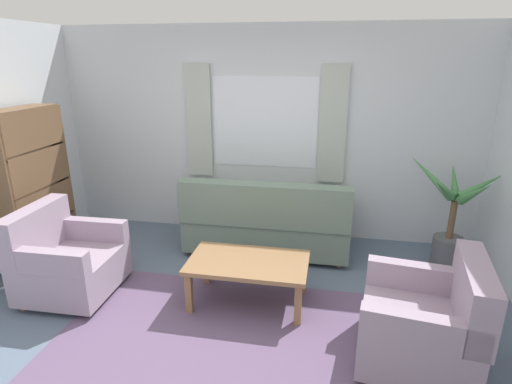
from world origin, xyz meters
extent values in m
plane|color=slate|center=(0.00, 0.00, 0.00)|extent=(6.24, 6.24, 0.00)
cube|color=silver|center=(0.00, 2.26, 1.30)|extent=(5.32, 0.12, 2.60)
cube|color=white|center=(0.00, 2.20, 1.45)|extent=(1.30, 0.01, 1.10)
cube|color=#B2BCB2|center=(-0.83, 2.17, 1.45)|extent=(0.32, 0.06, 1.40)
cube|color=#B2BCB2|center=(0.83, 2.17, 1.45)|extent=(0.32, 0.06, 1.40)
cube|color=#604C6B|center=(0.00, 0.00, 0.01)|extent=(2.68, 1.69, 0.01)
cube|color=slate|center=(0.13, 1.68, 0.25)|extent=(1.90, 0.80, 0.38)
cube|color=slate|center=(0.13, 1.36, 0.68)|extent=(1.90, 0.20, 0.48)
cube|color=slate|center=(1.00, 1.68, 0.56)|extent=(0.16, 0.80, 0.24)
cube|color=slate|center=(-0.74, 1.68, 0.56)|extent=(0.16, 0.80, 0.24)
cylinder|color=olive|center=(0.98, 1.98, 0.03)|extent=(0.06, 0.06, 0.06)
cylinder|color=olive|center=(-0.72, 1.98, 0.03)|extent=(0.06, 0.06, 0.06)
cylinder|color=olive|center=(0.98, 1.38, 0.03)|extent=(0.06, 0.06, 0.06)
cylinder|color=olive|center=(-0.72, 1.38, 0.03)|extent=(0.06, 0.06, 0.06)
cube|color=#998499|center=(-1.57, 0.36, 0.24)|extent=(0.82, 0.86, 0.36)
cube|color=#998499|center=(-1.90, 0.35, 0.65)|extent=(0.20, 0.84, 0.46)
cube|color=#998499|center=(-1.56, 0.00, 0.53)|extent=(0.80, 0.14, 0.22)
cube|color=#998499|center=(-1.58, 0.72, 0.53)|extent=(0.80, 0.14, 0.22)
cylinder|color=olive|center=(-1.24, 0.02, 0.03)|extent=(0.05, 0.05, 0.06)
cylinder|color=olive|center=(-1.26, 0.70, 0.03)|extent=(0.05, 0.05, 0.06)
cylinder|color=olive|center=(-1.88, 0.01, 0.03)|extent=(0.05, 0.05, 0.06)
cylinder|color=olive|center=(-1.90, 0.69, 0.03)|extent=(0.05, 0.05, 0.06)
cube|color=#998499|center=(1.53, -0.03, 0.24)|extent=(0.91, 0.94, 0.36)
cube|color=#998499|center=(1.86, -0.07, 0.65)|extent=(0.30, 0.86, 0.46)
cube|color=#998499|center=(1.58, 0.33, 0.53)|extent=(0.81, 0.23, 0.22)
cube|color=#998499|center=(1.48, -0.38, 0.53)|extent=(0.81, 0.23, 0.22)
cylinder|color=olive|center=(1.26, 0.35, 0.03)|extent=(0.05, 0.05, 0.06)
cylinder|color=olive|center=(1.17, -0.32, 0.03)|extent=(0.05, 0.05, 0.06)
cylinder|color=olive|center=(1.89, 0.26, 0.03)|extent=(0.05, 0.05, 0.06)
cube|color=olive|center=(0.13, 0.51, 0.42)|extent=(1.10, 0.64, 0.04)
cube|color=olive|center=(-0.36, 0.25, 0.20)|extent=(0.06, 0.06, 0.40)
cube|color=olive|center=(0.62, 0.25, 0.20)|extent=(0.06, 0.06, 0.40)
cube|color=olive|center=(-0.36, 0.77, 0.20)|extent=(0.06, 0.06, 0.40)
cube|color=olive|center=(0.62, 0.77, 0.20)|extent=(0.06, 0.06, 0.40)
cylinder|color=#56565B|center=(2.17, 1.68, 0.16)|extent=(0.33, 0.33, 0.32)
cylinder|color=brown|center=(2.17, 1.68, 0.53)|extent=(0.07, 0.07, 0.42)
cone|color=#47894C|center=(2.42, 1.72, 0.93)|extent=(0.51, 0.20, 0.35)
cone|color=#47894C|center=(2.20, 1.92, 0.91)|extent=(0.14, 0.45, 0.38)
cone|color=#47894C|center=(1.93, 1.88, 0.96)|extent=(0.47, 0.49, 0.44)
cone|color=#47894C|center=(1.99, 1.49, 0.93)|extent=(0.38, 0.45, 0.38)
cone|color=#47894C|center=(2.28, 1.44, 0.93)|extent=(0.26, 0.47, 0.42)
cube|color=brown|center=(-2.38, 1.41, 0.85)|extent=(0.30, 0.04, 1.70)
cube|color=brown|center=(-2.38, 0.51, 0.85)|extent=(0.30, 0.04, 1.70)
cube|color=brown|center=(-2.24, 0.96, 0.85)|extent=(0.02, 0.90, 1.70)
cube|color=brown|center=(-2.38, 0.96, 0.01)|extent=(0.30, 0.86, 0.02)
cube|color=brown|center=(-2.38, 0.96, 0.43)|extent=(0.30, 0.86, 0.02)
cube|color=brown|center=(-2.38, 0.96, 0.86)|extent=(0.30, 0.86, 0.02)
cube|color=brown|center=(-2.38, 0.96, 1.28)|extent=(0.30, 0.86, 0.02)
cube|color=brown|center=(-2.38, 0.96, 1.71)|extent=(0.30, 0.86, 0.02)
cube|color=beige|center=(-2.38, 1.31, 0.56)|extent=(0.27, 0.08, 0.24)
cube|color=gold|center=(-2.38, 1.23, 0.59)|extent=(0.28, 0.07, 0.30)
cube|color=#335199|center=(-2.38, 1.13, 0.58)|extent=(0.24, 0.10, 0.28)
cube|color=orange|center=(-2.38, 1.05, 0.56)|extent=(0.24, 0.06, 0.23)
cube|color=#387F4C|center=(-2.38, 0.97, 0.59)|extent=(0.25, 0.09, 0.28)
cube|color=#335199|center=(-2.38, 0.89, 0.54)|extent=(0.24, 0.06, 0.19)
cube|color=#5B8E93|center=(-2.38, 0.80, 0.58)|extent=(0.24, 0.09, 0.26)
cube|color=#335199|center=(-2.38, 0.71, 0.59)|extent=(0.26, 0.07, 0.29)
cube|color=#2D2D33|center=(-2.38, 0.64, 0.54)|extent=(0.26, 0.06, 0.18)
camera|label=1|loc=(0.83, -2.77, 2.22)|focal=28.64mm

